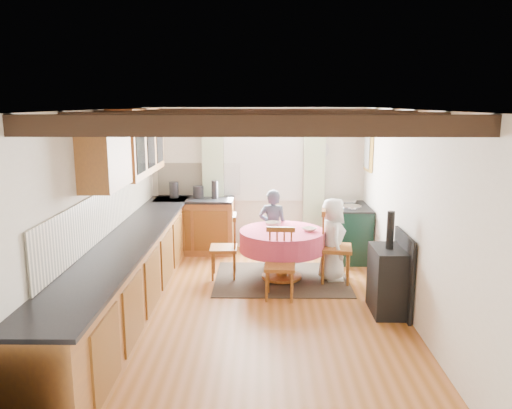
{
  "coord_description": "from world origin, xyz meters",
  "views": [
    {
      "loc": [
        0.09,
        -5.76,
        2.48
      ],
      "look_at": [
        0.0,
        0.8,
        1.15
      ],
      "focal_mm": 35.45,
      "sensor_mm": 36.0,
      "label": 1
    }
  ],
  "objects_px": {
    "dining_table": "(282,255)",
    "child_right": "(332,239)",
    "cast_iron_stove": "(389,263)",
    "cup": "(278,225)",
    "chair_near": "(280,264)",
    "chair_right": "(336,245)",
    "aga_range": "(348,232)",
    "child_far": "(273,228)",
    "chair_left": "(224,246)"
  },
  "relations": [
    {
      "from": "aga_range",
      "to": "chair_left",
      "type": "bearing_deg",
      "value": -153.85
    },
    {
      "from": "child_far",
      "to": "child_right",
      "type": "height_order",
      "value": "child_far"
    },
    {
      "from": "chair_right",
      "to": "child_far",
      "type": "xyz_separation_m",
      "value": [
        -0.87,
        0.67,
        0.08
      ]
    },
    {
      "from": "chair_right",
      "to": "cup",
      "type": "distance_m",
      "value": 0.87
    },
    {
      "from": "dining_table",
      "to": "child_far",
      "type": "height_order",
      "value": "child_far"
    },
    {
      "from": "child_right",
      "to": "cast_iron_stove",
      "type": "bearing_deg",
      "value": -160.96
    },
    {
      "from": "cast_iron_stove",
      "to": "cup",
      "type": "height_order",
      "value": "cast_iron_stove"
    },
    {
      "from": "chair_near",
      "to": "chair_right",
      "type": "distance_m",
      "value": 1.03
    },
    {
      "from": "chair_near",
      "to": "child_far",
      "type": "bearing_deg",
      "value": 97.26
    },
    {
      "from": "dining_table",
      "to": "aga_range",
      "type": "distance_m",
      "value": 1.52
    },
    {
      "from": "child_far",
      "to": "dining_table",
      "type": "bearing_deg",
      "value": 113.07
    },
    {
      "from": "dining_table",
      "to": "chair_near",
      "type": "relative_size",
      "value": 1.31
    },
    {
      "from": "cup",
      "to": "child_right",
      "type": "bearing_deg",
      "value": -11.46
    },
    {
      "from": "cup",
      "to": "dining_table",
      "type": "bearing_deg",
      "value": -71.67
    },
    {
      "from": "child_right",
      "to": "cup",
      "type": "bearing_deg",
      "value": 73.42
    },
    {
      "from": "aga_range",
      "to": "cast_iron_stove",
      "type": "relative_size",
      "value": 0.77
    },
    {
      "from": "cup",
      "to": "child_far",
      "type": "bearing_deg",
      "value": 98.31
    },
    {
      "from": "chair_right",
      "to": "cast_iron_stove",
      "type": "relative_size",
      "value": 0.85
    },
    {
      "from": "cast_iron_stove",
      "to": "child_far",
      "type": "height_order",
      "value": "cast_iron_stove"
    },
    {
      "from": "child_far",
      "to": "child_right",
      "type": "relative_size",
      "value": 1.02
    },
    {
      "from": "child_far",
      "to": "cast_iron_stove",
      "type": "bearing_deg",
      "value": 139.6
    },
    {
      "from": "dining_table",
      "to": "chair_right",
      "type": "distance_m",
      "value": 0.77
    },
    {
      "from": "dining_table",
      "to": "aga_range",
      "type": "relative_size",
      "value": 1.25
    },
    {
      "from": "dining_table",
      "to": "child_far",
      "type": "bearing_deg",
      "value": 101.08
    },
    {
      "from": "chair_right",
      "to": "chair_left",
      "type": "bearing_deg",
      "value": 92.22
    },
    {
      "from": "chair_near",
      "to": "child_far",
      "type": "distance_m",
      "value": 1.32
    },
    {
      "from": "chair_left",
      "to": "cup",
      "type": "xyz_separation_m",
      "value": [
        0.78,
        0.08,
        0.3
      ]
    },
    {
      "from": "cup",
      "to": "chair_right",
      "type": "bearing_deg",
      "value": -15.89
    },
    {
      "from": "dining_table",
      "to": "child_right",
      "type": "xyz_separation_m",
      "value": [
        0.71,
        0.01,
        0.23
      ]
    },
    {
      "from": "aga_range",
      "to": "cast_iron_stove",
      "type": "xyz_separation_m",
      "value": [
        0.11,
        -2.17,
        0.18
      ]
    },
    {
      "from": "cast_iron_stove",
      "to": "child_right",
      "type": "bearing_deg",
      "value": 114.16
    },
    {
      "from": "cast_iron_stove",
      "to": "child_far",
      "type": "distance_m",
      "value": 2.19
    },
    {
      "from": "chair_left",
      "to": "chair_right",
      "type": "distance_m",
      "value": 1.59
    },
    {
      "from": "chair_near",
      "to": "child_right",
      "type": "distance_m",
      "value": 1.05
    },
    {
      "from": "aga_range",
      "to": "cast_iron_stove",
      "type": "height_order",
      "value": "cast_iron_stove"
    },
    {
      "from": "chair_right",
      "to": "cup",
      "type": "height_order",
      "value": "chair_right"
    },
    {
      "from": "chair_near",
      "to": "chair_right",
      "type": "relative_size",
      "value": 0.87
    },
    {
      "from": "dining_table",
      "to": "chair_left",
      "type": "bearing_deg",
      "value": 174.38
    },
    {
      "from": "aga_range",
      "to": "cup",
      "type": "height_order",
      "value": "aga_range"
    },
    {
      "from": "aga_range",
      "to": "child_far",
      "type": "distance_m",
      "value": 1.31
    },
    {
      "from": "child_far",
      "to": "cup",
      "type": "relative_size",
      "value": 13.58
    },
    {
      "from": "child_right",
      "to": "chair_left",
      "type": "bearing_deg",
      "value": 82.13
    },
    {
      "from": "child_far",
      "to": "cup",
      "type": "bearing_deg",
      "value": 110.3
    },
    {
      "from": "dining_table",
      "to": "child_far",
      "type": "relative_size",
      "value": 0.99
    },
    {
      "from": "dining_table",
      "to": "aga_range",
      "type": "xyz_separation_m",
      "value": [
        1.11,
        1.03,
        0.08
      ]
    },
    {
      "from": "dining_table",
      "to": "chair_near",
      "type": "distance_m",
      "value": 0.71
    },
    {
      "from": "dining_table",
      "to": "chair_left",
      "type": "xyz_separation_m",
      "value": [
        -0.83,
        0.08,
        0.11
      ]
    },
    {
      "from": "chair_near",
      "to": "cup",
      "type": "bearing_deg",
      "value": 94.49
    },
    {
      "from": "dining_table",
      "to": "cast_iron_stove",
      "type": "height_order",
      "value": "cast_iron_stove"
    },
    {
      "from": "child_right",
      "to": "cup",
      "type": "height_order",
      "value": "child_right"
    }
  ]
}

